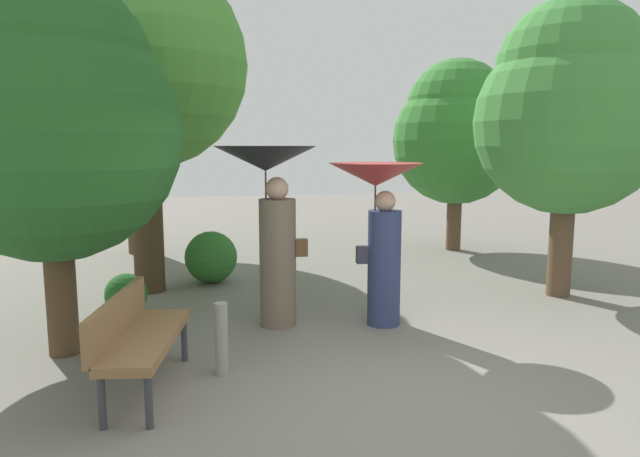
{
  "coord_description": "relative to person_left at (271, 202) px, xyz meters",
  "views": [
    {
      "loc": [
        -1.46,
        -4.18,
        2.06
      ],
      "look_at": [
        0.0,
        2.7,
        1.05
      ],
      "focal_mm": 31.94,
      "sensor_mm": 36.0,
      "label": 1
    }
  ],
  "objects": [
    {
      "name": "tree_far_back",
      "position": [
        -1.96,
        5.1,
        2.19
      ],
      "size": [
        3.19,
        3.19,
        5.53
      ],
      "color": "#4C3823",
      "rests_on": "ground"
    },
    {
      "name": "bush_behind_bench",
      "position": [
        -0.65,
        2.27,
        -1.05
      ],
      "size": [
        0.79,
        0.79,
        0.79
      ],
      "primitive_type": "sphere",
      "color": "#2D6B28",
      "rests_on": "ground"
    },
    {
      "name": "tree_near_left",
      "position": [
        -2.16,
        -0.5,
        0.93
      ],
      "size": [
        2.46,
        2.46,
        3.76
      ],
      "color": "#4C3823",
      "rests_on": "ground"
    },
    {
      "name": "tree_mid_right",
      "position": [
        4.09,
        0.51,
        1.15
      ],
      "size": [
        2.49,
        2.49,
        4.02
      ],
      "color": "brown",
      "rests_on": "ground"
    },
    {
      "name": "tree_near_right",
      "position": [
        4.2,
        4.12,
        0.92
      ],
      "size": [
        2.5,
        2.5,
        3.76
      ],
      "color": "brown",
      "rests_on": "ground"
    },
    {
      "name": "park_bench",
      "position": [
        -1.34,
        -1.57,
        -0.93
      ],
      "size": [
        0.73,
        1.56,
        0.83
      ],
      "rotation": [
        0.0,
        0.0,
        1.4
      ],
      "color": "#38383D",
      "rests_on": "ground"
    },
    {
      "name": "bush_path_left",
      "position": [
        -1.71,
        0.8,
        -1.19
      ],
      "size": [
        0.52,
        0.52,
        0.52
      ],
      "primitive_type": "sphere",
      "color": "#235B23",
      "rests_on": "ground"
    },
    {
      "name": "path_marker_post",
      "position": [
        -0.63,
        -1.36,
        -1.11
      ],
      "size": [
        0.12,
        0.12,
        0.67
      ],
      "primitive_type": "cylinder",
      "color": "gray",
      "rests_on": "ground"
    },
    {
      "name": "person_left",
      "position": [
        0.0,
        0.0,
        0.0
      ],
      "size": [
        1.16,
        1.16,
        2.07
      ],
      "rotation": [
        0.0,
        0.0,
        1.43
      ],
      "color": "#6B5B4C",
      "rests_on": "ground"
    },
    {
      "name": "ground_plane",
      "position": [
        0.67,
        -2.21,
        -1.44
      ],
      "size": [
        40.0,
        40.0,
        0.0
      ],
      "primitive_type": "plane",
      "color": "slate"
    },
    {
      "name": "person_right",
      "position": [
        1.21,
        -0.23,
        -0.12
      ],
      "size": [
        1.06,
        1.06,
        1.88
      ],
      "rotation": [
        0.0,
        0.0,
        1.43
      ],
      "color": "navy",
      "rests_on": "ground"
    },
    {
      "name": "tree_mid_left",
      "position": [
        -1.52,
        1.93,
        2.01
      ],
      "size": [
        2.91,
        2.91,
        5.21
      ],
      "color": "#42301E",
      "rests_on": "ground"
    }
  ]
}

